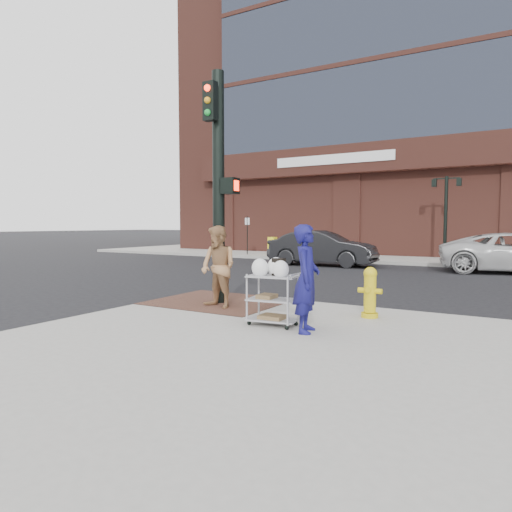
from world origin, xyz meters
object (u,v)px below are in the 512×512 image
Objects in this scene: traffic_signal_pole at (219,180)px; pedestrian_tan at (218,267)px; lamp_post at (446,209)px; sedan_dark at (322,248)px; fire_hydrant at (370,292)px; woman_blue at (307,279)px; utility_cart at (273,295)px.

traffic_signal_pole is 1.92m from pedestrian_tan.
sedan_dark is at bearing -139.10° from lamp_post.
traffic_signal_pole reaches higher than pedestrian_tan.
pedestrian_tan is 0.35× the size of sedan_dark.
pedestrian_tan is at bearing -168.02° from fire_hydrant.
woman_blue is 1.01× the size of pedestrian_tan.
traffic_signal_pole is at bearing 136.84° from pedestrian_tan.
woman_blue is at bearing -89.01° from lamp_post.
pedestrian_tan is 11.96m from sedan_dark.
lamp_post is 3.44× the size of utility_cart.
sedan_dark is (-2.16, 11.21, -2.03)m from traffic_signal_pole.
woman_blue is 13.65m from sedan_dark.
woman_blue is 1.83× the size of fire_hydrant.
traffic_signal_pole is 3.98m from fire_hydrant.
pedestrian_tan is 1.98m from utility_cart.
sedan_dark is 5.12× the size of fire_hydrant.
lamp_post is at bearing 95.56° from pedestrian_tan.
sedan_dark reaches higher than fire_hydrant.
traffic_signal_pole is at bearing -171.55° from sedan_dark.
woman_blue is (0.29, -16.74, -1.60)m from lamp_post.
pedestrian_tan is 3.08m from fire_hydrant.
woman_blue is at bearing -108.09° from fire_hydrant.
pedestrian_tan is at bearing -56.52° from traffic_signal_pole.
utility_cart is (-0.70, 0.15, -0.34)m from woman_blue.
traffic_signal_pole is 3.28m from utility_cart.
pedestrian_tan is (-2.44, 1.03, -0.01)m from woman_blue.
utility_cart is at bearing -129.39° from fire_hydrant.
utility_cart is at bearing 63.19° from woman_blue.
lamp_post is 2.31× the size of woman_blue.
fire_hydrant is (5.47, -11.07, -0.16)m from sedan_dark.
fire_hydrant is at bearing -32.70° from woman_blue.
lamp_post is at bearing 88.59° from utility_cart.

